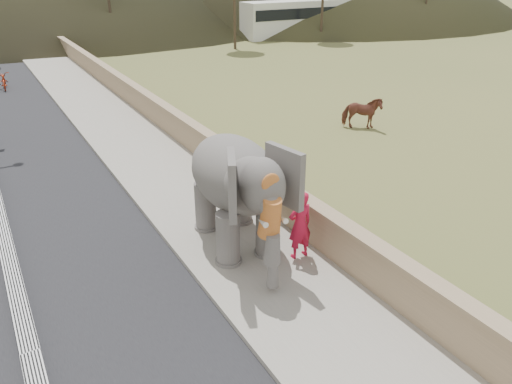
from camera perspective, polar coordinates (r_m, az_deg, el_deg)
ground at (r=11.04m, az=2.86°, el=-11.03°), size 160.00×160.00×0.00m
walkway at (r=19.24m, az=-13.35°, el=4.89°), size 3.00×120.00×0.15m
parapet at (r=19.57m, az=-8.87°, el=7.10°), size 0.30×120.00×1.10m
cow at (r=21.50m, az=11.99°, el=8.85°), size 1.72×1.57×1.36m
distant_car at (r=48.69m, az=-0.13°, el=18.30°), size 4.34×2.01×1.44m
bus_white at (r=48.41m, az=4.92°, el=19.16°), size 11.01×2.52×3.10m
bus_orange at (r=54.29m, az=15.08°, el=19.09°), size 11.28×4.58×3.10m
elephant_and_man at (r=11.83m, az=-2.34°, el=0.32°), size 2.48×4.11×2.82m
motorcyclist at (r=31.11m, az=-27.23°, el=11.68°), size 1.21×1.91×1.85m
trees at (r=34.22m, az=-17.69°, el=19.79°), size 48.47×38.80×9.30m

